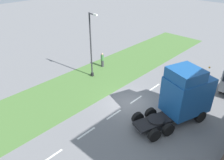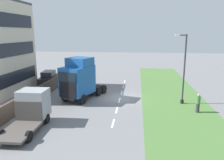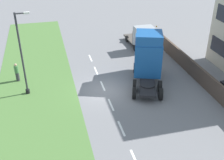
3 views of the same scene
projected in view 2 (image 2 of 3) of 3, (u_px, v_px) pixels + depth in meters
name	position (u px, v px, depth m)	size (l,w,h in m)	color
ground_plane	(120.00, 98.00, 25.30)	(120.00, 120.00, 0.00)	slate
grass_verge	(173.00, 100.00, 24.61)	(7.00, 44.00, 0.01)	#4C7538
lane_markings	(121.00, 96.00, 25.98)	(0.16, 17.80, 0.00)	white
boundary_wall	(45.00, 89.00, 26.16)	(0.25, 24.00, 1.56)	#4C3D33
lorry_cab	(79.00, 79.00, 24.03)	(4.43, 6.82, 4.89)	black
flatbed_truck	(32.00, 107.00, 17.63)	(2.39, 5.49, 2.85)	#999EA3
parked_car	(49.00, 78.00, 31.37)	(2.39, 4.91, 2.02)	black
lamp_post	(183.00, 73.00, 22.61)	(1.30, 0.35, 7.26)	black
pedestrian	(198.00, 103.00, 20.50)	(0.39, 0.39, 1.82)	#333338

